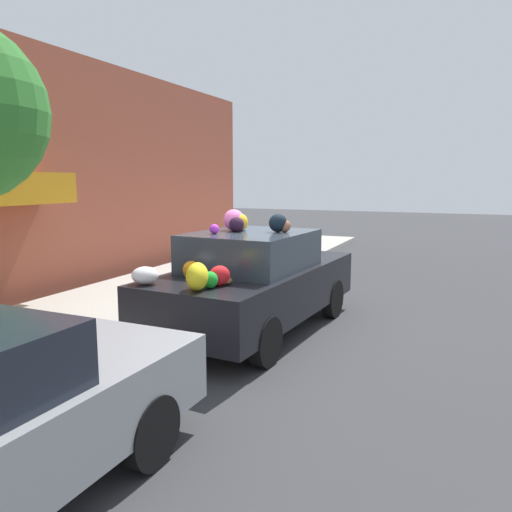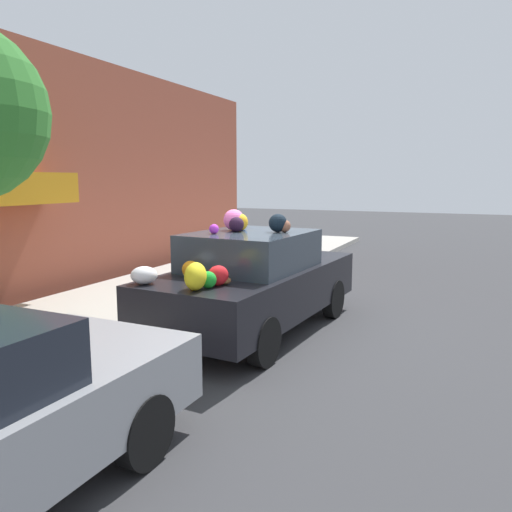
{
  "view_description": "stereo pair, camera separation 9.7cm",
  "coord_description": "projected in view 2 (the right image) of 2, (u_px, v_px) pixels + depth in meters",
  "views": [
    {
      "loc": [
        -6.87,
        -2.98,
        2.33
      ],
      "look_at": [
        0.0,
        0.01,
        1.17
      ],
      "focal_mm": 35.0,
      "sensor_mm": 36.0,
      "label": 1
    },
    {
      "loc": [
        -6.83,
        -3.06,
        2.33
      ],
      "look_at": [
        0.0,
        0.01,
        1.17
      ],
      "focal_mm": 35.0,
      "sensor_mm": 36.0,
      "label": 2
    }
  ],
  "objects": [
    {
      "name": "ground_plane",
      "position": [
        257.0,
        331.0,
        7.75
      ],
      "size": [
        60.0,
        60.0,
        0.0
      ],
      "primitive_type": "plane",
      "color": "#38383A"
    },
    {
      "name": "fire_hydrant",
      "position": [
        247.0,
        265.0,
        10.77
      ],
      "size": [
        0.2,
        0.2,
        0.7
      ],
      "color": "#B2B2B7",
      "rests_on": "sidewalk_curb"
    },
    {
      "name": "sidewalk_curb",
      "position": [
        118.0,
        308.0,
        8.84
      ],
      "size": [
        24.0,
        3.2,
        0.14
      ],
      "color": "#B2ADA3",
      "rests_on": "ground"
    },
    {
      "name": "art_car",
      "position": [
        254.0,
        280.0,
        7.59
      ],
      "size": [
        4.24,
        2.03,
        1.88
      ],
      "rotation": [
        0.0,
        0.0,
        -0.07
      ],
      "color": "black",
      "rests_on": "ground"
    },
    {
      "name": "building_facade",
      "position": [
        15.0,
        173.0,
        9.3
      ],
      "size": [
        18.0,
        1.2,
        4.94
      ],
      "color": "#9E4C38",
      "rests_on": "ground"
    }
  ]
}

